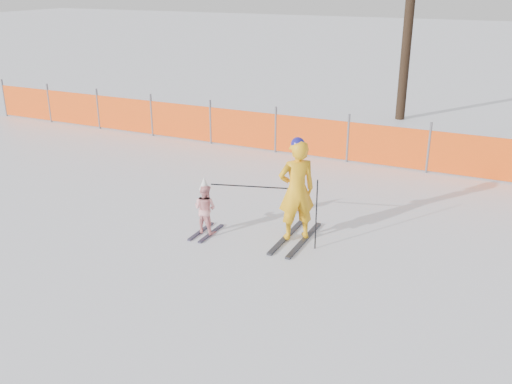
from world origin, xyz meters
TOP-DOWN VIEW (x-y plane):
  - ground at (0.00, 0.00)m, footprint 120.00×120.00m
  - adult at (0.56, 1.00)m, footprint 0.79×1.59m
  - child at (-1.05, 0.53)m, footprint 0.48×0.86m
  - ski_poles at (0.35, 0.78)m, footprint 1.95×0.42m
  - safety_fence at (-3.10, 5.86)m, footprint 17.87×0.06m

SIDE VIEW (x-z plane):
  - ground at x=0.00m, z-range 0.00..0.00m
  - child at x=-1.05m, z-range -0.05..1.06m
  - safety_fence at x=-3.10m, z-range -0.07..1.18m
  - ski_poles at x=0.35m, z-range 0.18..1.46m
  - adult at x=0.56m, z-range 0.00..1.91m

